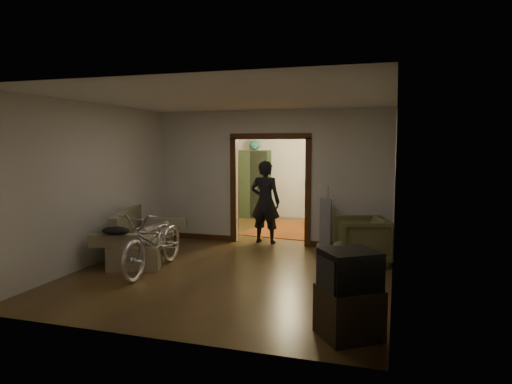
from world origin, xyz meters
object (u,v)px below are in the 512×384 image
at_px(bicycle, 154,241).
at_px(person, 265,202).
at_px(sofa, 143,235).
at_px(desk, 340,212).
at_px(armchair, 361,240).
at_px(locker, 254,184).

distance_m(bicycle, person, 2.91).
bearing_deg(sofa, person, 27.58).
bearing_deg(desk, armchair, -58.90).
relative_size(sofa, armchair, 2.11).
bearing_deg(sofa, bicycle, -67.62).
distance_m(sofa, locker, 5.25).
relative_size(bicycle, locker, 1.01).
height_order(sofa, bicycle, bicycle).
height_order(person, locker, locker).
bearing_deg(armchair, person, -134.78).
bearing_deg(locker, bicycle, -101.04).
relative_size(bicycle, desk, 2.20).
distance_m(sofa, bicycle, 0.96).
height_order(sofa, desk, sofa).
height_order(armchair, locker, locker).
bearing_deg(bicycle, armchair, 23.06).
height_order(locker, desk, locker).
relative_size(sofa, locker, 0.98).
height_order(sofa, armchair, sofa).
xyz_separation_m(bicycle, person, (1.15, 2.65, 0.37)).
relative_size(armchair, person, 0.51).
height_order(armchair, person, person).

